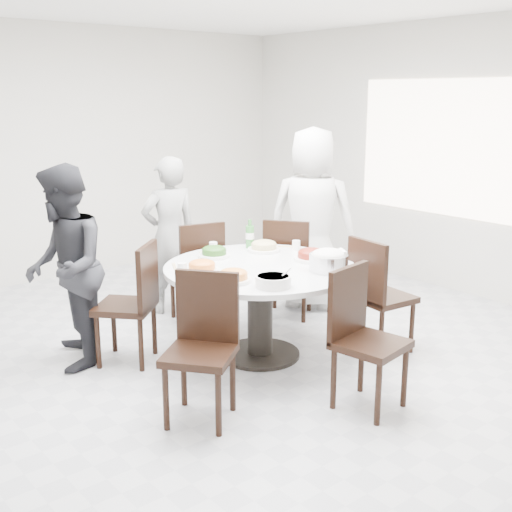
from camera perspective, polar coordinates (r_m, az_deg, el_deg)
floor at (r=5.26m, az=-3.34°, el=-8.75°), size 6.00×6.00×0.01m
wall_back at (r=7.51m, az=-17.39°, el=8.63°), size 6.00×0.01×2.80m
wall_right at (r=7.07m, az=16.66°, el=8.37°), size 0.01×6.00×2.80m
window at (r=7.04m, az=16.63°, el=9.17°), size 0.04×2.20×1.40m
dining_table at (r=5.10m, az=0.36°, el=-4.96°), size 1.50×1.50×0.75m
chair_ne at (r=6.02m, az=2.97°, el=-0.97°), size 0.59×0.59×0.95m
chair_n at (r=5.89m, az=-5.39°, el=-1.34°), size 0.51×0.51×0.95m
chair_nw at (r=5.08m, az=-11.55°, el=-4.16°), size 0.59×0.59×0.95m
chair_sw at (r=4.11m, az=-5.06°, el=-8.42°), size 0.59×0.59×0.95m
chair_s at (r=4.31m, az=10.18°, el=-7.45°), size 0.48×0.48×0.95m
chair_se at (r=5.28m, az=11.23°, el=-3.41°), size 0.46×0.46×0.95m
diner_right at (r=6.21m, az=5.00°, el=3.30°), size 0.95×1.02×1.76m
diner_middle at (r=6.13m, az=-7.70°, el=1.82°), size 0.60×0.44×1.49m
diner_left at (r=5.03m, az=-16.62°, el=-1.03°), size 0.85×0.93×1.56m
dish_greens at (r=5.26m, az=-3.74°, el=0.26°), size 0.26×0.26×0.07m
dish_pale at (r=5.45m, az=0.71°, el=0.81°), size 0.27×0.27×0.07m
dish_orange at (r=4.83m, az=-4.83°, el=-1.03°), size 0.26×0.26×0.07m
dish_redbrown at (r=5.17m, az=4.99°, el=0.02°), size 0.29×0.29×0.07m
dish_tofu at (r=4.57m, az=-2.03°, el=-1.89°), size 0.26×0.26×0.07m
rice_bowl at (r=4.87m, az=6.47°, el=-0.58°), size 0.30×0.30×0.13m
soup_bowl at (r=4.45m, az=1.53°, el=-2.25°), size 0.25×0.25×0.08m
beverage_bottle at (r=5.54m, az=-0.55°, el=1.98°), size 0.07×0.07×0.25m
tea_cups at (r=5.45m, az=-4.20°, el=0.81°), size 0.07×0.07×0.08m
chopsticks at (r=5.46m, az=-4.01°, el=0.49°), size 0.24×0.04×0.01m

